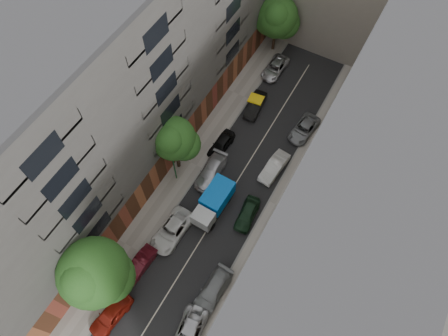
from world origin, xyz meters
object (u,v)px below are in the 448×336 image
Objects in this scene: car_left_2 at (172,231)px; car_left_3 at (211,172)px; car_right_1 at (213,291)px; car_right_4 at (304,129)px; tree_mid at (174,141)px; car_left_5 at (255,105)px; car_left_0 at (111,314)px; car_right_0 at (189,334)px; car_right_3 at (274,167)px; pedestrian at (310,172)px; tarp_truck at (214,202)px; car_left_6 at (275,68)px; car_left_1 at (140,264)px; lamp_post at (173,160)px; tree_near at (94,275)px; car_right_2 at (247,214)px; tree_far at (277,19)px; car_left_4 at (221,144)px.

car_left_2 is 1.04× the size of car_left_3.
car_right_4 is at bearing 92.68° from car_right_1.
tree_mid is at bearing -125.52° from car_right_4.
car_left_0 is at bearing -96.93° from car_left_5.
car_right_0 is 1.06× the size of car_right_4.
car_right_4 is (0.75, 6.20, -0.08)m from car_right_3.
tree_mid reaches higher than car_right_3.
car_right_1 is 14.42m from car_right_3.
car_left_5 reaches higher than car_right_0.
car_right_3 is 2.29× the size of pedestrian.
tree_mid reaches higher than pedestrian.
car_right_4 is at bearing 74.11° from tarp_truck.
car_left_3 is at bearing -86.73° from car_left_6.
car_left_3 reaches higher than car_left_1.
car_left_2 is at bearing 94.39° from car_left_0.
lamp_post is 14.33m from pedestrian.
car_left_5 is 6.36m from car_right_4.
car_left_6 is (-0.54, 6.51, -0.06)m from car_left_5.
tree_near reaches higher than car_right_4.
car_left_0 is 0.90× the size of car_right_0.
tarp_truck is 1.05× the size of car_left_2.
pedestrian is at bearing 29.91° from lamp_post.
car_left_6 is 19.41m from lamp_post.
car_left_5 reaches higher than car_left_6.
car_right_0 is (4.20, -11.57, -0.69)m from tarp_truck.
lamp_post is at bearing -95.95° from car_left_6.
pedestrian is at bearing 50.56° from tarp_truck.
car_left_3 is 1.04× the size of car_right_1.
car_left_6 is (-0.54, 16.80, -0.07)m from car_left_3.
tree_near is at bearing -100.27° from car_left_5.
car_left_0 is 5.40m from tree_near.
car_right_2 reaches higher than car_right_4.
car_left_6 is 14.38m from car_right_3.
tree_far is (-7.98, 22.49, 4.31)m from car_right_2.
car_left_3 is at bearing 151.03° from car_right_2.
car_right_2 is at bearing -86.89° from car_right_4.
car_left_2 is 6.92m from lamp_post.
car_left_6 is at bearing 91.53° from car_left_4.
car_left_6 is 0.95× the size of car_right_0.
car_left_1 is 0.82× the size of car_right_1.
car_right_0 is 1.02× the size of car_right_1.
car_left_6 is at bearing 92.26° from car_left_1.
pedestrian is at bearing -52.82° from tree_far.
tarp_truck is 1.24× the size of car_right_3.
car_right_3 is (-0.80, 14.40, 0.03)m from car_right_1.
car_right_0 reaches higher than car_left_6.
car_left_1 is at bearing -98.71° from car_left_2.
tarp_truck reaches higher than pedestrian.
tarp_truck is 1.18× the size of car_right_4.
car_left_4 is at bearing 119.44° from car_right_1.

